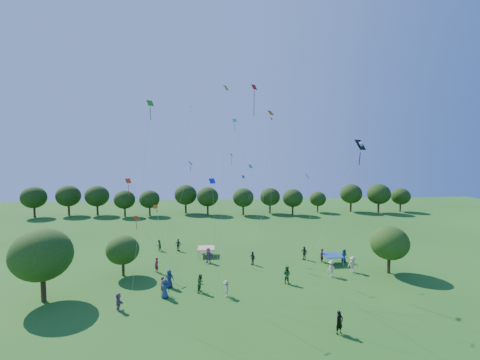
# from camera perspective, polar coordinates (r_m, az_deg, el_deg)

# --- Properties ---
(near_tree_west) EXTENTS (5.31, 5.31, 6.77)m
(near_tree_west) POSITION_cam_1_polar(r_m,az_deg,el_deg) (34.98, -31.78, -11.22)
(near_tree_west) COLOR #422B19
(near_tree_west) RESTS_ON ground
(near_tree_north) EXTENTS (3.58, 3.58, 4.56)m
(near_tree_north) POSITION_cam_1_polar(r_m,az_deg,el_deg) (38.63, -20.13, -11.58)
(near_tree_north) COLOR #422B19
(near_tree_north) RESTS_ON ground
(near_tree_east) EXTENTS (4.21, 4.21, 5.40)m
(near_tree_east) POSITION_cam_1_polar(r_m,az_deg,el_deg) (40.69, 25.05, -10.11)
(near_tree_east) COLOR #422B19
(near_tree_east) RESTS_ON ground
(treeline) EXTENTS (88.01, 8.77, 6.77)m
(treeline) POSITION_cam_1_polar(r_m,az_deg,el_deg) (73.08, -4.20, -2.94)
(treeline) COLOR #422B19
(treeline) RESTS_ON ground
(tent_red_stripe) EXTENTS (2.20, 2.20, 1.10)m
(tent_red_stripe) POSITION_cam_1_polar(r_m,az_deg,el_deg) (44.03, -6.04, -11.93)
(tent_red_stripe) COLOR red
(tent_red_stripe) RESTS_ON ground
(tent_blue) EXTENTS (2.20, 2.20, 1.10)m
(tent_blue) POSITION_cam_1_polar(r_m,az_deg,el_deg) (42.34, 16.11, -12.76)
(tent_blue) COLOR navy
(tent_blue) RESTS_ON ground
(man_in_black) EXTENTS (0.77, 0.65, 1.77)m
(man_in_black) POSITION_cam_1_polar(r_m,az_deg,el_deg) (27.35, 17.26, -23.03)
(man_in_black) COLOR black
(man_in_black) RESTS_ON ground
(crowd_person_0) EXTENTS (1.02, 0.82, 1.82)m
(crowd_person_0) POSITION_cam_1_polar(r_m,az_deg,el_deg) (32.55, -13.22, -18.28)
(crowd_person_0) COLOR navy
(crowd_person_0) RESTS_ON ground
(crowd_person_1) EXTENTS (0.73, 0.78, 1.75)m
(crowd_person_1) POSITION_cam_1_polar(r_m,az_deg,el_deg) (42.61, 14.30, -12.83)
(crowd_person_1) COLOR maroon
(crowd_person_1) RESTS_ON ground
(crowd_person_2) EXTENTS (1.01, 0.98, 1.86)m
(crowd_person_2) POSITION_cam_1_polar(r_m,az_deg,el_deg) (35.35, 8.31, -16.30)
(crowd_person_2) COLOR #2B652D
(crowd_person_2) RESTS_ON ground
(crowd_person_3) EXTENTS (1.21, 0.56, 1.83)m
(crowd_person_3) POSITION_cam_1_polar(r_m,az_deg,el_deg) (40.14, 19.38, -13.98)
(crowd_person_3) COLOR beige
(crowd_person_3) RESTS_ON ground
(crowd_person_4) EXTENTS (1.12, 0.85, 1.73)m
(crowd_person_4) POSITION_cam_1_polar(r_m,az_deg,el_deg) (46.62, -10.91, -11.28)
(crowd_person_4) COLOR #433D36
(crowd_person_4) RESTS_ON ground
(crowd_person_5) EXTENTS (1.20, 1.49, 1.54)m
(crowd_person_5) POSITION_cam_1_polar(r_m,az_deg,el_deg) (31.46, -20.79, -19.56)
(crowd_person_5) COLOR #874F79
(crowd_person_5) RESTS_ON ground
(crowd_person_6) EXTENTS (0.94, 0.55, 1.83)m
(crowd_person_6) POSITION_cam_1_polar(r_m,az_deg,el_deg) (34.76, -12.46, -16.75)
(crowd_person_6) COLOR navy
(crowd_person_6) RESTS_ON ground
(crowd_person_7) EXTENTS (0.55, 0.72, 1.74)m
(crowd_person_7) POSITION_cam_1_polar(r_m,az_deg,el_deg) (33.35, -13.67, -17.79)
(crowd_person_7) COLOR maroon
(crowd_person_7) RESTS_ON ground
(crowd_person_8) EXTENTS (0.79, 1.00, 1.79)m
(crowd_person_8) POSITION_cam_1_polar(r_m,az_deg,el_deg) (33.22, -6.99, -17.74)
(crowd_person_8) COLOR #2B5625
(crowd_person_8) RESTS_ON ground
(crowd_person_9) EXTENTS (0.52, 1.04, 1.55)m
(crowd_person_9) POSITION_cam_1_polar(r_m,az_deg,el_deg) (32.12, -2.47, -18.74)
(crowd_person_9) COLOR #AD9C8A
(crowd_person_9) RESTS_ON ground
(crowd_person_10) EXTENTS (0.90, 1.13, 1.76)m
(crowd_person_10) POSITION_cam_1_polar(r_m,az_deg,el_deg) (43.07, 11.33, -12.59)
(crowd_person_10) COLOR #37302C
(crowd_person_10) RESTS_ON ground
(crowd_person_11) EXTENTS (1.87, 1.39, 1.90)m
(crowd_person_11) POSITION_cam_1_polar(r_m,az_deg,el_deg) (41.27, -5.68, -13.18)
(crowd_person_11) COLOR #8A528C
(crowd_person_11) RESTS_ON ground
(crowd_person_12) EXTENTS (0.87, 0.53, 1.68)m
(crowd_person_12) POSITION_cam_1_polar(r_m,az_deg,el_deg) (43.38, 18.00, -12.65)
(crowd_person_12) COLOR navy
(crowd_person_12) RESTS_ON ground
(crowd_person_13) EXTENTS (0.74, 0.75, 1.71)m
(crowd_person_13) POSITION_cam_1_polar(r_m,az_deg,el_deg) (39.20, -14.62, -14.41)
(crowd_person_13) COLOR maroon
(crowd_person_13) RESTS_ON ground
(crowd_person_14) EXTENTS (0.80, 0.86, 1.55)m
(crowd_person_14) POSITION_cam_1_polar(r_m,az_deg,el_deg) (47.39, -14.22, -11.19)
(crowd_person_14) COLOR #29603F
(crowd_person_14) RESTS_ON ground
(crowd_person_15) EXTENTS (1.27, 0.91, 1.78)m
(crowd_person_15) POSITION_cam_1_polar(r_m,az_deg,el_deg) (38.19, 15.89, -14.90)
(crowd_person_15) COLOR #C1B49A
(crowd_person_15) RESTS_ON ground
(crowd_person_16) EXTENTS (0.83, 1.08, 1.67)m
(crowd_person_16) POSITION_cam_1_polar(r_m,az_deg,el_deg) (40.46, 2.24, -13.69)
(crowd_person_16) COLOR #3A342F
(crowd_person_16) RESTS_ON ground
(pirate_kite) EXTENTS (5.44, 2.23, 13.56)m
(pirate_kite) POSITION_cam_1_polar(r_m,az_deg,el_deg) (31.88, 20.40, 5.35)
(pirate_kite) COLOR black
(red_high_kite) EXTENTS (5.37, 9.95, 20.67)m
(red_high_kite) POSITION_cam_1_polar(r_m,az_deg,el_deg) (38.07, 1.59, 11.21)
(red_high_kite) COLOR red
(small_kite_0) EXTENTS (1.48, 1.82, 16.69)m
(small_kite_0) POSITION_cam_1_polar(r_m,az_deg,el_deg) (33.63, 4.97, 6.18)
(small_kite_0) COLOR #BA510A
(small_kite_1) EXTENTS (4.13, 3.20, 9.33)m
(small_kite_1) POSITION_cam_1_polar(r_m,az_deg,el_deg) (41.06, -18.49, -1.84)
(small_kite_1) COLOR #FF3A0D
(small_kite_2) EXTENTS (1.23, 2.97, 19.05)m
(small_kite_2) POSITION_cam_1_polar(r_m,az_deg,el_deg) (31.93, -2.76, 9.08)
(small_kite_2) COLOR #C48911
(small_kite_3) EXTENTS (1.34, 3.55, 4.44)m
(small_kite_3) POSITION_cam_1_polar(r_m,az_deg,el_deg) (46.57, -14.41, -6.52)
(small_kite_3) COLOR #2C7B16
(small_kite_4) EXTENTS (0.89, 2.29, 10.08)m
(small_kite_4) POSITION_cam_1_polar(r_m,az_deg,el_deg) (28.73, -4.74, -3.78)
(small_kite_4) COLOR #161DE0
(small_kite_5) EXTENTS (3.44, 2.30, 11.27)m
(small_kite_5) POSITION_cam_1_polar(r_m,az_deg,el_deg) (44.58, -9.36, 0.78)
(small_kite_5) COLOR #5B1583
(small_kite_6) EXTENTS (3.68, 3.39, 19.04)m
(small_kite_6) POSITION_cam_1_polar(r_m,az_deg,el_deg) (44.91, -9.89, 6.31)
(small_kite_6) COLOR white
(small_kite_7) EXTENTS (4.70, 1.01, 16.75)m
(small_kite_7) POSITION_cam_1_polar(r_m,az_deg,el_deg) (40.94, 0.43, 5.22)
(small_kite_7) COLOR #0DD0CA
(small_kite_8) EXTENTS (3.46, 1.51, 5.70)m
(small_kite_8) POSITION_cam_1_polar(r_m,az_deg,el_deg) (36.07, -17.18, -7.84)
(small_kite_8) COLOR #F3370E
(small_kite_9) EXTENTS (1.75, 0.37, 6.63)m
(small_kite_9) POSITION_cam_1_polar(r_m,az_deg,el_deg) (36.86, -14.42, -6.23)
(small_kite_9) COLOR #F2530C
(small_kite_10) EXTENTS (5.10, 3.48, 12.32)m
(small_kite_10) POSITION_cam_1_polar(r_m,az_deg,el_deg) (42.61, 0.22, 0.05)
(small_kite_10) COLOR gold
(small_kite_11) EXTENTS (2.18, 0.61, 16.77)m
(small_kite_11) POSITION_cam_1_polar(r_m,az_deg,el_deg) (28.68, -16.30, 6.13)
(small_kite_11) COLOR #368F1A
(small_kite_12) EXTENTS (3.76, 3.80, 9.37)m
(small_kite_12) POSITION_cam_1_polar(r_m,az_deg,el_deg) (43.38, 1.68, -2.14)
(small_kite_12) COLOR blue
(small_kite_13) EXTENTS (0.40, 1.42, 16.98)m
(small_kite_13) POSITION_cam_1_polar(r_m,az_deg,el_deg) (41.65, 5.57, 3.17)
(small_kite_13) COLOR #841893
(small_kite_14) EXTENTS (3.30, 7.37, 10.64)m
(small_kite_14) POSITION_cam_1_polar(r_m,az_deg,el_deg) (28.09, 12.17, -3.69)
(small_kite_14) COLOR silver
(small_kite_15) EXTENTS (2.86, 3.10, 10.88)m
(small_kite_15) POSITION_cam_1_polar(r_m,az_deg,el_deg) (42.93, 2.54, -0.14)
(small_kite_15) COLOR #0CBBBA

